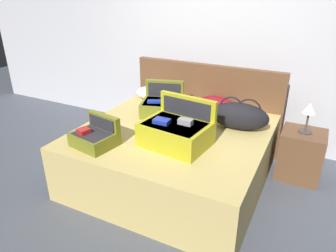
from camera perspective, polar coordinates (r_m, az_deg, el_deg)
The scene contains 12 objects.
ground_plane at distance 3.17m, azimuth -2.22°, elevation -12.99°, with size 12.00×12.00×0.00m, color #4C515B.
back_wall at distance 4.08m, azimuth 9.08°, elevation 15.37°, with size 8.00×0.10×2.60m, color silver.
bed at distance 3.31m, azimuth 1.04°, elevation -5.25°, with size 1.83×1.78×0.58m, color tan.
headboard at distance 3.99m, azimuth 6.89°, elevation 3.73°, with size 1.87×0.08×1.05m, color brown.
hard_case_large at distance 2.85m, azimuth 1.50°, elevation -0.94°, with size 0.64×0.52×0.41m.
hard_case_medium at distance 3.54m, azimuth -1.06°, elevation 3.88°, with size 0.54×0.51×0.35m.
hard_case_small at distance 2.93m, azimuth -13.16°, elevation -1.86°, with size 0.42×0.38×0.26m.
duffel_bag at distance 3.22m, azimuth 12.85°, elevation 1.81°, with size 0.60×0.28×0.34m.
pillow_near_headboard at distance 4.04m, azimuth -3.24°, elevation 6.02°, with size 0.40×0.29×0.15m, color white.
pillow_center_head at distance 3.68m, azimuth 8.86°, elevation 3.99°, with size 0.45×0.31×0.16m, color maroon.
nightstand at distance 3.64m, azimuth 22.99°, elevation -4.84°, with size 0.44×0.40×0.53m, color brown.
table_lamp at distance 3.44m, azimuth 24.35°, elevation 2.50°, with size 0.14×0.14×0.32m.
Camera 1 is at (1.23, -2.19, 1.94)m, focal length 33.44 mm.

